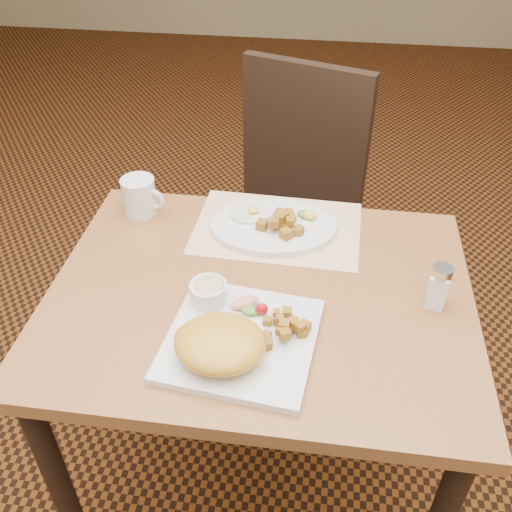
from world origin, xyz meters
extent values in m
plane|color=black|center=(0.00, 0.00, 0.00)|extent=(8.00, 8.00, 0.00)
cube|color=#9C5F30|center=(0.00, 0.00, 0.73)|extent=(0.90, 0.70, 0.03)
cylinder|color=black|center=(-0.40, -0.30, 0.36)|extent=(0.05, 0.05, 0.71)
cylinder|color=black|center=(-0.40, 0.30, 0.36)|extent=(0.05, 0.05, 0.71)
cylinder|color=black|center=(0.40, 0.30, 0.36)|extent=(0.05, 0.05, 0.71)
cube|color=black|center=(-0.02, 0.57, 0.45)|extent=(0.53, 0.53, 0.05)
cylinder|color=black|center=(0.21, 0.69, 0.21)|extent=(0.04, 0.04, 0.42)
cylinder|color=black|center=(0.09, 0.35, 0.21)|extent=(0.04, 0.04, 0.42)
cylinder|color=black|center=(-0.14, 0.80, 0.21)|extent=(0.04, 0.04, 0.42)
cylinder|color=black|center=(-0.25, 0.46, 0.21)|extent=(0.04, 0.04, 0.42)
cube|color=black|center=(0.04, 0.76, 0.72)|extent=(0.41, 0.17, 0.50)
cube|color=white|center=(0.01, 0.23, 0.75)|extent=(0.41, 0.29, 0.00)
cube|color=silver|center=(-0.02, -0.15, 0.76)|extent=(0.31, 0.31, 0.02)
ellipsoid|color=gold|center=(-0.05, -0.20, 0.80)|extent=(0.17, 0.15, 0.06)
ellipsoid|color=gold|center=(-0.02, -0.22, 0.78)|extent=(0.07, 0.06, 0.02)
ellipsoid|color=gold|center=(-0.11, -0.17, 0.78)|extent=(0.07, 0.06, 0.02)
cylinder|color=silver|center=(-0.10, -0.06, 0.79)|extent=(0.08, 0.08, 0.04)
cylinder|color=beige|center=(-0.10, -0.06, 0.81)|extent=(0.06, 0.06, 0.01)
ellipsoid|color=#387223|center=(-0.01, -0.08, 0.77)|extent=(0.05, 0.04, 0.01)
ellipsoid|color=red|center=(0.01, -0.08, 0.78)|extent=(0.03, 0.02, 0.03)
ellipsoid|color=#F28C72|center=(-0.02, -0.07, 0.78)|extent=(0.07, 0.06, 0.02)
cylinder|color=white|center=(-0.06, 0.26, 0.77)|extent=(0.10, 0.10, 0.01)
ellipsoid|color=yellow|center=(-0.05, 0.26, 0.78)|extent=(0.03, 0.03, 0.01)
ellipsoid|color=#387223|center=(0.08, 0.27, 0.78)|extent=(0.05, 0.04, 0.01)
ellipsoid|color=yellow|center=(0.09, 0.26, 0.78)|extent=(0.04, 0.04, 0.02)
cube|color=white|center=(0.36, 0.01, 0.79)|extent=(0.05, 0.05, 0.08)
cylinder|color=silver|center=(0.36, 0.01, 0.84)|extent=(0.05, 0.05, 0.02)
cylinder|color=silver|center=(-0.34, 0.26, 0.80)|extent=(0.08, 0.08, 0.09)
torus|color=silver|center=(-0.30, 0.24, 0.80)|extent=(0.06, 0.03, 0.06)
cube|color=#A76E1B|center=(0.10, -0.12, 0.78)|extent=(0.03, 0.03, 0.02)
cube|color=#A76E1B|center=(0.10, -0.11, 0.77)|extent=(0.02, 0.02, 0.01)
cube|color=#A76E1B|center=(0.07, -0.08, 0.77)|extent=(0.02, 0.02, 0.02)
cube|color=#A76E1B|center=(0.06, -0.15, 0.79)|extent=(0.02, 0.02, 0.02)
cube|color=#A76E1B|center=(0.08, -0.12, 0.79)|extent=(0.02, 0.02, 0.02)
cube|color=#A76E1B|center=(0.07, -0.16, 0.79)|extent=(0.03, 0.02, 0.02)
cube|color=#A76E1B|center=(0.06, -0.14, 0.79)|extent=(0.02, 0.02, 0.02)
cube|color=#A76E1B|center=(0.03, -0.17, 0.78)|extent=(0.03, 0.03, 0.02)
cube|color=#A76E1B|center=(0.10, -0.13, 0.77)|extent=(0.02, 0.02, 0.02)
cube|color=#A76E1B|center=(0.03, -0.16, 0.78)|extent=(0.03, 0.03, 0.02)
cube|color=#A76E1B|center=(0.06, -0.14, 0.79)|extent=(0.02, 0.02, 0.02)
cube|color=#A76E1B|center=(0.07, -0.12, 0.78)|extent=(0.02, 0.02, 0.02)
cube|color=#A76E1B|center=(0.04, -0.09, 0.77)|extent=(0.02, 0.02, 0.01)
cube|color=#A76E1B|center=(0.05, -0.10, 0.77)|extent=(0.02, 0.02, 0.01)
cube|color=#A76E1B|center=(0.05, -0.11, 0.79)|extent=(0.02, 0.02, 0.01)
cube|color=#A76E1B|center=(0.07, -0.13, 0.78)|extent=(0.02, 0.02, 0.02)
cube|color=#A76E1B|center=(0.05, -0.11, 0.78)|extent=(0.03, 0.03, 0.02)
cube|color=#A76E1B|center=(0.10, -0.13, 0.77)|extent=(0.02, 0.02, 0.01)
cube|color=#A76E1B|center=(0.10, -0.13, 0.79)|extent=(0.02, 0.03, 0.02)
cube|color=#A76E1B|center=(0.07, -0.13, 0.78)|extent=(0.02, 0.03, 0.02)
cube|color=#A76E1B|center=(0.04, -0.17, 0.77)|extent=(0.02, 0.02, 0.02)
cube|color=#A76E1B|center=(0.03, -0.15, 0.77)|extent=(0.02, 0.02, 0.01)
cube|color=#A76E1B|center=(0.06, -0.14, 0.79)|extent=(0.02, 0.02, 0.02)
cube|color=#A76E1B|center=(0.03, -0.11, 0.77)|extent=(0.02, 0.02, 0.01)
cube|color=#A76E1B|center=(0.08, -0.12, 0.79)|extent=(0.02, 0.02, 0.02)
cube|color=#A76E1B|center=(0.04, 0.24, 0.78)|extent=(0.02, 0.02, 0.02)
cube|color=#A76E1B|center=(0.03, 0.22, 0.80)|extent=(0.03, 0.03, 0.02)
cube|color=#A76E1B|center=(0.06, 0.19, 0.78)|extent=(0.03, 0.02, 0.02)
cube|color=#A76E1B|center=(0.02, 0.23, 0.78)|extent=(0.02, 0.02, 0.02)
cube|color=#A76E1B|center=(0.02, 0.23, 0.80)|extent=(0.02, 0.02, 0.02)
cube|color=#A76E1B|center=(0.04, 0.26, 0.78)|extent=(0.02, 0.02, 0.02)
cube|color=#A76E1B|center=(0.03, 0.20, 0.78)|extent=(0.03, 0.03, 0.02)
cube|color=#A76E1B|center=(0.02, 0.21, 0.78)|extent=(0.02, 0.02, 0.02)
cube|color=#A76E1B|center=(0.02, 0.21, 0.80)|extent=(0.02, 0.02, 0.02)
cube|color=#A76E1B|center=(0.04, 0.17, 0.78)|extent=(0.03, 0.03, 0.02)
cube|color=#A76E1B|center=(0.07, 0.19, 0.78)|extent=(0.03, 0.03, 0.02)
cube|color=#A76E1B|center=(0.01, 0.23, 0.78)|extent=(0.03, 0.03, 0.02)
cube|color=#A76E1B|center=(0.05, 0.18, 0.78)|extent=(0.02, 0.02, 0.01)
cube|color=#A76E1B|center=(-0.02, 0.20, 0.78)|extent=(0.03, 0.03, 0.02)
cube|color=#A76E1B|center=(0.02, 0.25, 0.78)|extent=(0.02, 0.02, 0.02)
cube|color=#A76E1B|center=(0.01, 0.19, 0.80)|extent=(0.03, 0.03, 0.02)
cube|color=#A76E1B|center=(0.05, 0.20, 0.80)|extent=(0.02, 0.02, 0.02)
cube|color=#A76E1B|center=(0.02, 0.21, 0.80)|extent=(0.03, 0.03, 0.02)
cube|color=#A76E1B|center=(0.03, 0.20, 0.78)|extent=(0.03, 0.03, 0.02)
cube|color=#A76E1B|center=(0.04, 0.24, 0.78)|extent=(0.03, 0.03, 0.02)
camera|label=1|loc=(0.12, -0.89, 1.57)|focal=40.00mm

